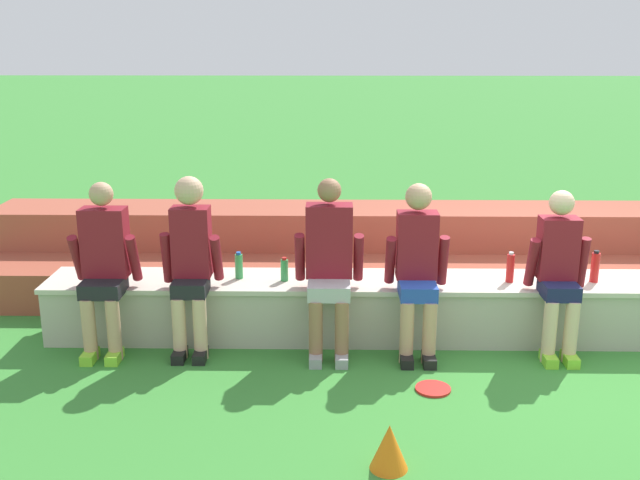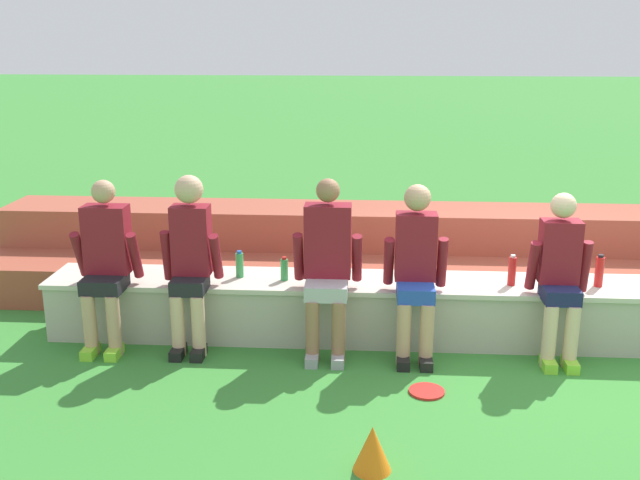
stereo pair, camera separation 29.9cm
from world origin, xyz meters
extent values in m
plane|color=#388433|center=(0.00, 0.00, 0.00)|extent=(80.00, 80.00, 0.00)
cube|color=#B7AF9E|center=(0.00, 0.29, 0.25)|extent=(8.39, 0.59, 0.51)
cube|color=beige|center=(0.00, 0.29, 0.49)|extent=(8.43, 0.63, 0.04)
cube|color=#9F4934|center=(0.00, 1.08, 0.19)|extent=(10.59, 0.74, 0.39)
cube|color=#A54E3A|center=(0.00, 1.82, 0.39)|extent=(10.59, 0.74, 0.78)
cylinder|color=tan|center=(-3.73, -0.21, 0.25)|extent=(0.11, 0.11, 0.51)
cylinder|color=tan|center=(-3.53, -0.21, 0.25)|extent=(0.11, 0.11, 0.51)
cube|color=#8CD833|center=(-3.73, -0.25, 0.04)|extent=(0.10, 0.22, 0.08)
cube|color=#8CD833|center=(-3.53, -0.25, 0.04)|extent=(0.10, 0.22, 0.08)
cube|color=black|center=(-3.63, -0.08, 0.56)|extent=(0.32, 0.32, 0.12)
cube|color=maroon|center=(-3.63, 0.05, 0.90)|extent=(0.36, 0.20, 0.56)
sphere|color=tan|center=(-3.63, 0.05, 1.30)|extent=(0.19, 0.19, 0.19)
cylinder|color=maroon|center=(-3.86, 0.03, 0.77)|extent=(0.08, 0.24, 0.42)
cylinder|color=maroon|center=(-3.40, 0.03, 0.77)|extent=(0.08, 0.23, 0.42)
cylinder|color=#DBAD89|center=(-3.02, -0.18, 0.25)|extent=(0.11, 0.11, 0.51)
cylinder|color=#DBAD89|center=(-2.85, -0.18, 0.25)|extent=(0.11, 0.11, 0.51)
cube|color=black|center=(-3.02, -0.22, 0.04)|extent=(0.10, 0.22, 0.08)
cube|color=black|center=(-2.85, -0.22, 0.04)|extent=(0.10, 0.22, 0.08)
cube|color=black|center=(-2.93, -0.07, 0.56)|extent=(0.27, 0.29, 0.12)
cube|color=maroon|center=(-2.93, 0.06, 0.90)|extent=(0.30, 0.20, 0.57)
sphere|color=#DBAD89|center=(-2.93, 0.06, 1.32)|extent=(0.23, 0.23, 0.23)
cylinder|color=maroon|center=(-3.14, 0.04, 0.78)|extent=(0.08, 0.15, 0.43)
cylinder|color=maroon|center=(-2.73, 0.04, 0.78)|extent=(0.08, 0.24, 0.42)
cylinder|color=#996B4C|center=(-1.93, -0.23, 0.25)|extent=(0.11, 0.11, 0.51)
cylinder|color=#996B4C|center=(-1.72, -0.23, 0.25)|extent=(0.11, 0.11, 0.51)
cube|color=#99999E|center=(-1.93, -0.27, 0.04)|extent=(0.10, 0.22, 0.08)
cube|color=#99999E|center=(-1.72, -0.27, 0.04)|extent=(0.10, 0.22, 0.08)
cube|color=#B2B2B7|center=(-1.83, -0.09, 0.56)|extent=(0.33, 0.34, 0.12)
cube|color=maroon|center=(-1.83, 0.08, 0.92)|extent=(0.37, 0.20, 0.59)
sphere|color=#996B4C|center=(-1.83, 0.08, 1.33)|extent=(0.19, 0.19, 0.19)
cylinder|color=maroon|center=(-2.06, 0.06, 0.78)|extent=(0.08, 0.21, 0.42)
cylinder|color=maroon|center=(-1.59, 0.06, 0.78)|extent=(0.08, 0.21, 0.42)
cylinder|color=tan|center=(-1.21, -0.23, 0.25)|extent=(0.11, 0.11, 0.51)
cylinder|color=tan|center=(-1.04, -0.23, 0.25)|extent=(0.11, 0.11, 0.51)
cube|color=black|center=(-1.21, -0.27, 0.04)|extent=(0.10, 0.22, 0.08)
cube|color=black|center=(-1.04, -0.27, 0.04)|extent=(0.10, 0.22, 0.08)
cube|color=#2347B2|center=(-1.13, -0.09, 0.56)|extent=(0.29, 0.34, 0.12)
cube|color=maroon|center=(-1.13, 0.05, 0.89)|extent=(0.32, 0.20, 0.54)
sphere|color=tan|center=(-1.13, 0.05, 1.28)|extent=(0.21, 0.21, 0.21)
cylinder|color=maroon|center=(-1.34, 0.03, 0.77)|extent=(0.08, 0.21, 0.42)
cylinder|color=maroon|center=(-0.92, 0.03, 0.77)|extent=(0.08, 0.17, 0.43)
cylinder|color=beige|center=(-0.09, -0.20, 0.25)|extent=(0.11, 0.11, 0.51)
cylinder|color=beige|center=(0.08, -0.20, 0.25)|extent=(0.11, 0.11, 0.51)
cube|color=#8CD833|center=(-0.09, -0.24, 0.04)|extent=(0.10, 0.22, 0.08)
cube|color=#8CD833|center=(0.08, -0.24, 0.04)|extent=(0.10, 0.22, 0.08)
cube|color=#191E47|center=(-0.01, -0.08, 0.56)|extent=(0.27, 0.31, 0.12)
cube|color=maroon|center=(-0.01, 0.05, 0.87)|extent=(0.30, 0.20, 0.50)
sphere|color=beige|center=(-0.01, 0.05, 1.24)|extent=(0.20, 0.20, 0.20)
cylinder|color=maroon|center=(-0.21, 0.03, 0.76)|extent=(0.08, 0.20, 0.43)
cylinder|color=maroon|center=(0.20, 0.03, 0.76)|extent=(0.08, 0.14, 0.43)
cylinder|color=green|center=(-2.20, 0.25, 0.60)|extent=(0.06, 0.06, 0.18)
cylinder|color=red|center=(-2.20, 0.25, 0.71)|extent=(0.04, 0.04, 0.02)
cylinder|color=green|center=(-2.59, 0.31, 0.62)|extent=(0.07, 0.07, 0.21)
cylinder|color=blue|center=(-2.59, 0.31, 0.73)|extent=(0.04, 0.04, 0.02)
cylinder|color=red|center=(0.39, 0.27, 0.64)|extent=(0.07, 0.07, 0.25)
cylinder|color=black|center=(0.39, 0.27, 0.77)|extent=(0.04, 0.04, 0.02)
cylinder|color=red|center=(-0.32, 0.25, 0.63)|extent=(0.06, 0.06, 0.24)
cylinder|color=white|center=(-0.32, 0.25, 0.76)|extent=(0.04, 0.04, 0.02)
cylinder|color=red|center=(-1.06, -0.70, 0.01)|extent=(0.26, 0.26, 0.02)
cone|color=orange|center=(-1.46, -1.72, 0.14)|extent=(0.23, 0.23, 0.29)
camera|label=1|loc=(-1.81, -5.63, 2.53)|focal=41.51mm
camera|label=2|loc=(-1.51, -5.62, 2.53)|focal=41.51mm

